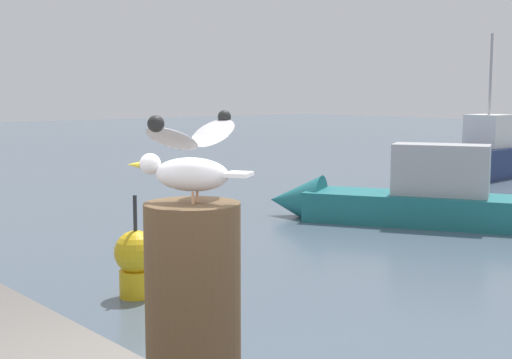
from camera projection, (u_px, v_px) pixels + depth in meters
mooring_post at (194, 355)px, 2.18m from camera, size 0.29×0.29×0.94m
seagull at (190, 159)px, 2.11m from camera, size 0.40×0.53×0.27m
boat_navy at (463, 161)px, 21.23m from camera, size 1.86×6.31×4.59m
boat_teal at (401, 199)px, 14.47m from camera, size 5.70×3.88×1.85m
channel_buoy at (136, 261)px, 9.22m from camera, size 0.56×0.56×1.33m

